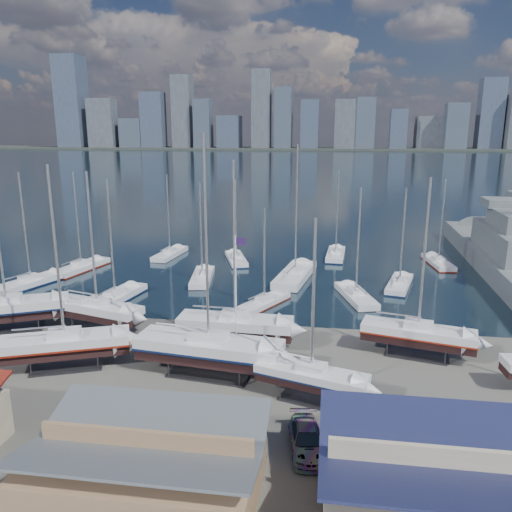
% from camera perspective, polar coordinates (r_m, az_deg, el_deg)
% --- Properties ---
extents(ground, '(1400.00, 1400.00, 0.00)m').
position_cam_1_polar(ground, '(43.98, -4.79, -12.39)').
color(ground, '#605E59').
rests_on(ground, ground).
extents(water, '(1400.00, 600.00, 0.40)m').
position_cam_1_polar(water, '(349.04, 6.86, 10.58)').
color(water, '#182C39').
rests_on(water, ground).
extents(far_shore, '(1400.00, 80.00, 2.20)m').
position_cam_1_polar(far_shore, '(608.71, 7.57, 12.05)').
color(far_shore, '#2D332D').
rests_on(far_shore, ground).
extents(skyline, '(639.14, 43.80, 107.69)m').
position_cam_1_polar(skyline, '(602.69, 6.90, 15.66)').
color(skyline, '#475166').
rests_on(skyline, far_shore).
extents(shed_grey, '(12.60, 8.40, 4.17)m').
position_cam_1_polar(shed_grey, '(29.73, -12.34, -22.03)').
color(shed_grey, '#8C6B4C').
rests_on(shed_grey, ground).
extents(shed_blue, '(13.65, 9.45, 4.71)m').
position_cam_1_polar(shed_blue, '(28.91, 22.00, -23.30)').
color(shed_blue, '#BFB293').
rests_on(shed_blue, ground).
extents(sailboat_cradle_0, '(11.99, 8.11, 18.75)m').
position_cam_1_polar(sailboat_cradle_0, '(56.32, -26.58, -5.44)').
color(sailboat_cradle_0, '#2D2D33').
rests_on(sailboat_cradle_0, ground).
extents(sailboat_cradle_1, '(10.97, 6.67, 17.08)m').
position_cam_1_polar(sailboat_cradle_1, '(45.59, -20.99, -9.40)').
color(sailboat_cradle_1, '#2D2D33').
rests_on(sailboat_cradle_1, ground).
extents(sailboat_cradle_2, '(10.13, 5.32, 15.93)m').
position_cam_1_polar(sailboat_cradle_2, '(53.09, -17.67, -5.89)').
color(sailboat_cradle_2, '#2D2D33').
rests_on(sailboat_cradle_2, ground).
extents(sailboat_cradle_3, '(12.55, 4.94, 19.46)m').
position_cam_1_polar(sailboat_cradle_3, '(41.66, -5.41, -10.54)').
color(sailboat_cradle_3, '#2D2D33').
rests_on(sailboat_cradle_3, ground).
extents(sailboat_cradle_4, '(10.69, 3.30, 17.22)m').
position_cam_1_polar(sailboat_cradle_4, '(46.60, -2.39, -7.91)').
color(sailboat_cradle_4, '#2D2D33').
rests_on(sailboat_cradle_4, ground).
extents(sailboat_cradle_5, '(8.77, 4.76, 13.83)m').
position_cam_1_polar(sailboat_cradle_5, '(38.04, 6.32, -13.55)').
color(sailboat_cradle_5, '#2D2D33').
rests_on(sailboat_cradle_5, ground).
extents(sailboat_cradle_6, '(10.21, 5.07, 15.91)m').
position_cam_1_polar(sailboat_cradle_6, '(47.03, 18.00, -8.50)').
color(sailboat_cradle_6, '#2D2D33').
rests_on(sailboat_cradle_6, ground).
extents(sailboat_moored_0, '(6.20, 10.68, 15.42)m').
position_cam_1_polar(sailboat_moored_0, '(71.45, -24.33, -2.91)').
color(sailboat_moored_0, black).
rests_on(sailboat_moored_0, water).
extents(sailboat_moored_1, '(4.97, 10.30, 14.84)m').
position_cam_1_polar(sailboat_moored_1, '(76.76, -19.33, -1.34)').
color(sailboat_moored_1, black).
rests_on(sailboat_moored_1, water).
extents(sailboat_moored_2, '(3.58, 9.36, 13.78)m').
position_cam_1_polar(sailboat_moored_2, '(81.69, -9.80, 0.15)').
color(sailboat_moored_2, black).
rests_on(sailboat_moored_2, water).
extents(sailboat_moored_3, '(4.58, 10.42, 15.07)m').
position_cam_1_polar(sailboat_moored_3, '(61.56, -15.78, -4.76)').
color(sailboat_moored_3, black).
rests_on(sailboat_moored_3, water).
extents(sailboat_moored_4, '(3.85, 9.46, 13.88)m').
position_cam_1_polar(sailboat_moored_4, '(67.88, -6.16, -2.54)').
color(sailboat_moored_4, black).
rests_on(sailboat_moored_4, water).
extents(sailboat_moored_5, '(5.19, 9.24, 13.31)m').
position_cam_1_polar(sailboat_moored_5, '(77.31, -2.28, -0.44)').
color(sailboat_moored_5, black).
rests_on(sailboat_moored_5, water).
extents(sailboat_moored_6, '(5.70, 8.15, 11.99)m').
position_cam_1_polar(sailboat_moored_6, '(57.86, 0.95, -5.41)').
color(sailboat_moored_6, black).
rests_on(sailboat_moored_6, water).
extents(sailboat_moored_7, '(5.48, 12.90, 18.87)m').
position_cam_1_polar(sailboat_moored_7, '(68.36, 4.49, -2.39)').
color(sailboat_moored_7, black).
rests_on(sailboat_moored_7, water).
extents(sailboat_moored_8, '(3.32, 9.78, 14.40)m').
position_cam_1_polar(sailboat_moored_8, '(81.01, 9.09, 0.06)').
color(sailboat_moored_8, black).
rests_on(sailboat_moored_8, water).
extents(sailboat_moored_9, '(5.10, 9.64, 14.02)m').
position_cam_1_polar(sailboat_moored_9, '(61.21, 11.32, -4.59)').
color(sailboat_moored_9, black).
rests_on(sailboat_moored_9, water).
extents(sailboat_moored_10, '(4.73, 9.35, 13.46)m').
position_cam_1_polar(sailboat_moored_10, '(67.14, 16.07, -3.22)').
color(sailboat_moored_10, black).
rests_on(sailboat_moored_10, water).
extents(sailboat_moored_11, '(3.56, 9.28, 13.53)m').
position_cam_1_polar(sailboat_moored_11, '(80.13, 20.09, -0.78)').
color(sailboat_moored_11, black).
rests_on(sailboat_moored_11, water).
extents(naval_ship_east, '(10.51, 53.25, 18.77)m').
position_cam_1_polar(naval_ship_east, '(79.01, 27.04, -0.65)').
color(naval_ship_east, slate).
rests_on(naval_ship_east, water).
extents(car_a, '(3.09, 4.48, 1.42)m').
position_cam_1_polar(car_a, '(37.95, -19.95, -16.59)').
color(car_a, gray).
rests_on(car_a, ground).
extents(car_b, '(4.45, 1.77, 1.44)m').
position_cam_1_polar(car_b, '(35.83, -14.81, -18.11)').
color(car_b, gray).
rests_on(car_b, ground).
extents(car_c, '(4.39, 6.44, 1.64)m').
position_cam_1_polar(car_c, '(35.39, -9.23, -18.05)').
color(car_c, gray).
rests_on(car_c, ground).
extents(car_d, '(2.84, 5.36, 1.48)m').
position_cam_1_polar(car_d, '(33.47, 5.82, -20.14)').
color(car_d, gray).
rests_on(car_d, ground).
extents(flagpole, '(0.97, 0.12, 10.97)m').
position_cam_1_polar(flagpole, '(43.74, -2.24, -3.65)').
color(flagpole, white).
rests_on(flagpole, ground).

